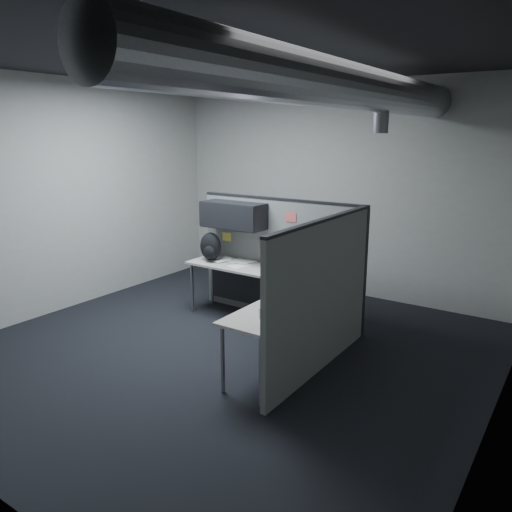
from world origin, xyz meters
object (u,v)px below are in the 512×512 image
Objects in this scene: phone at (277,302)px; desk at (270,287)px; monitor at (318,261)px; backpack at (210,247)px; keyboard at (280,281)px.

desk is at bearing 139.66° from phone.
desk is at bearing -160.87° from monitor.
phone is at bearing -53.03° from desk.
keyboard is at bearing -25.63° from backpack.
keyboard is 1.96× the size of phone.
desk is 4.87× the size of keyboard.
keyboard is 1.21× the size of backpack.
phone is (0.39, -0.70, 0.02)m from keyboard.
desk is 1.01m from phone.
backpack reaches higher than phone.
desk is 5.88× the size of backpack.
desk is 0.27m from keyboard.
keyboard is 0.80m from phone.
monitor reaches higher than keyboard.
monitor is at bearing 23.66° from desk.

